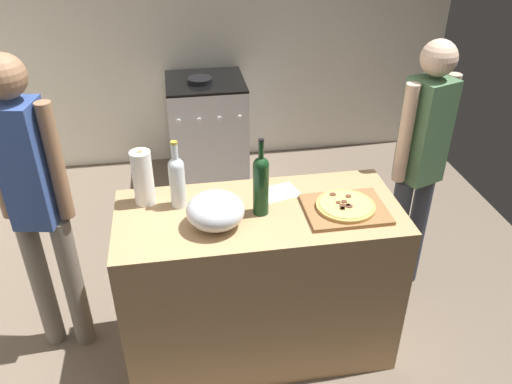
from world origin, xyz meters
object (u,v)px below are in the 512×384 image
(pizza, at_px, (345,206))
(person_in_red, at_px, (420,159))
(person_in_stripes, at_px, (35,198))
(mixing_bowl, at_px, (215,211))
(wine_bottle_clear, at_px, (177,179))
(wine_bottle_green, at_px, (261,183))
(paper_towel_roll, at_px, (143,178))
(stove, at_px, (207,129))

(pizza, xyz_separation_m, person_in_red, (0.59, 0.44, -0.02))
(pizza, height_order, person_in_stripes, person_in_stripes)
(mixing_bowl, relative_size, wine_bottle_clear, 0.77)
(person_in_stripes, bearing_deg, wine_bottle_green, -11.27)
(pizza, height_order, wine_bottle_clear, wine_bottle_clear)
(wine_bottle_clear, xyz_separation_m, person_in_red, (1.40, 0.25, -0.14))
(paper_towel_roll, xyz_separation_m, wine_bottle_clear, (0.17, -0.06, 0.01))
(wine_bottle_clear, bearing_deg, person_in_red, 10.27)
(person_in_red, bearing_deg, pizza, -143.50)
(person_in_stripes, xyz_separation_m, person_in_red, (2.10, 0.17, -0.05))
(paper_towel_roll, bearing_deg, pizza, -13.88)
(wine_bottle_clear, distance_m, person_in_stripes, 0.71)
(pizza, distance_m, wine_bottle_green, 0.44)
(paper_towel_roll, bearing_deg, person_in_stripes, 176.61)
(wine_bottle_clear, xyz_separation_m, stove, (0.28, 1.93, -0.63))
(wine_bottle_clear, relative_size, stove, 0.39)
(person_in_red, bearing_deg, wine_bottle_clear, -169.73)
(paper_towel_roll, height_order, wine_bottle_clear, wine_bottle_clear)
(person_in_stripes, bearing_deg, mixing_bowl, -18.67)
(mixing_bowl, xyz_separation_m, person_in_stripes, (-0.87, 0.29, -0.03))
(paper_towel_roll, height_order, stove, paper_towel_roll)
(mixing_bowl, distance_m, paper_towel_roll, 0.43)
(pizza, bearing_deg, person_in_red, 36.50)
(pizza, distance_m, person_in_red, 0.74)
(mixing_bowl, relative_size, wine_bottle_green, 0.69)
(stove, relative_size, person_in_stripes, 0.54)
(pizza, xyz_separation_m, stove, (-0.53, 2.12, -0.51))
(person_in_stripes, distance_m, person_in_red, 2.11)
(pizza, height_order, mixing_bowl, mixing_bowl)
(mixing_bowl, relative_size, stove, 0.30)
(pizza, xyz_separation_m, mixing_bowl, (-0.64, -0.02, 0.05))
(mixing_bowl, distance_m, stove, 2.21)
(pizza, bearing_deg, paper_towel_roll, 166.12)
(pizza, relative_size, wine_bottle_green, 0.73)
(pizza, bearing_deg, wine_bottle_clear, 167.13)
(wine_bottle_clear, distance_m, stove, 2.05)
(stove, bearing_deg, pizza, -75.98)
(pizza, xyz_separation_m, wine_bottle_green, (-0.41, 0.05, 0.14))
(pizza, height_order, stove, pizza)
(mixing_bowl, bearing_deg, stove, 86.96)
(wine_bottle_green, bearing_deg, person_in_stripes, 168.73)
(paper_towel_roll, height_order, wine_bottle_green, wine_bottle_green)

